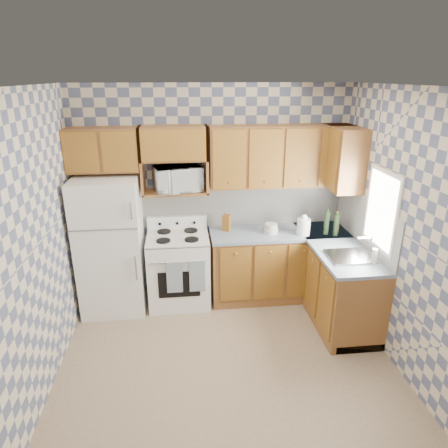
{
  "coord_description": "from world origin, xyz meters",
  "views": [
    {
      "loc": [
        -0.41,
        -3.32,
        2.78
      ],
      "look_at": [
        0.05,
        0.75,
        1.25
      ],
      "focal_mm": 32.0,
      "sensor_mm": 36.0,
      "label": 1
    }
  ],
  "objects_px": {
    "stove_body": "(179,270)",
    "electric_kettle": "(303,227)",
    "microwave": "(178,179)",
    "refrigerator": "(111,245)"
  },
  "relations": [
    {
      "from": "microwave",
      "to": "electric_kettle",
      "type": "xyz_separation_m",
      "value": [
        1.52,
        -0.29,
        -0.58
      ]
    },
    {
      "from": "refrigerator",
      "to": "microwave",
      "type": "xyz_separation_m",
      "value": [
        0.83,
        0.19,
        0.76
      ]
    },
    {
      "from": "microwave",
      "to": "refrigerator",
      "type": "bearing_deg",
      "value": 177.87
    },
    {
      "from": "microwave",
      "to": "electric_kettle",
      "type": "relative_size",
      "value": 2.64
    },
    {
      "from": "refrigerator",
      "to": "stove_body",
      "type": "xyz_separation_m",
      "value": [
        0.8,
        0.03,
        -0.39
      ]
    },
    {
      "from": "stove_body",
      "to": "microwave",
      "type": "relative_size",
      "value": 1.64
    },
    {
      "from": "stove_body",
      "to": "microwave",
      "type": "height_order",
      "value": "microwave"
    },
    {
      "from": "refrigerator",
      "to": "stove_body",
      "type": "height_order",
      "value": "refrigerator"
    },
    {
      "from": "refrigerator",
      "to": "microwave",
      "type": "height_order",
      "value": "microwave"
    },
    {
      "from": "stove_body",
      "to": "electric_kettle",
      "type": "xyz_separation_m",
      "value": [
        1.55,
        -0.13,
        0.57
      ]
    }
  ]
}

